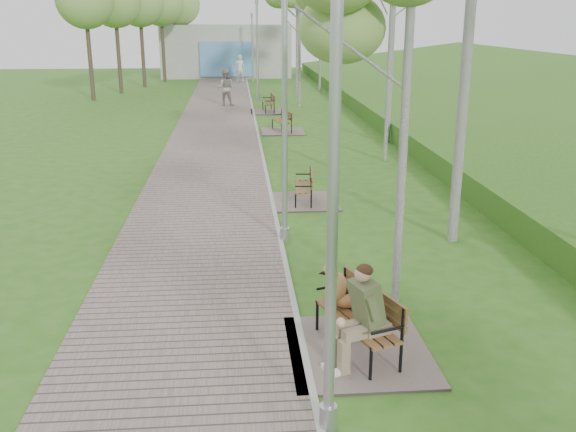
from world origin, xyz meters
The scene contains 13 objects.
walkway centered at (-1.75, 21.50, 0.02)m, with size 3.50×67.00×0.04m, color #6B5D57.
kerb centered at (0.00, 21.50, 0.03)m, with size 0.10×67.00×0.05m, color #999993.
building_north centered at (-1.50, 50.97, 1.99)m, with size 10.00×5.20×4.00m.
bench_main centered at (0.69, 6.11, 0.49)m, with size 1.99×2.21×1.73m.
bench_second centered at (0.80, 13.93, 0.19)m, with size 1.66×1.85×1.02m.
bench_third centered at (1.01, 24.54, 0.20)m, with size 1.76×1.96×1.08m.
bench_far centered at (0.76, 30.32, 0.21)m, with size 1.83×2.03×1.12m.
lamp_post_near centered at (0.10, 4.42, 2.51)m, with size 0.21×0.21×5.38m.
lamp_post_second centered at (0.10, 10.97, 2.44)m, with size 0.20×0.20×5.22m.
lamp_post_third centered at (0.42, 35.43, 2.58)m, with size 0.21×0.21×5.53m.
lamp_post_far centered at (0.45, 46.40, 2.25)m, with size 0.19×0.19×4.82m.
pedestrian_near centered at (-0.49, 46.34, 0.96)m, with size 0.70×0.46×1.92m, color white.
pedestrian_far centered at (-1.40, 32.87, 0.96)m, with size 0.94×0.73×1.92m, color gray.
Camera 1 is at (-0.89, -1.91, 4.59)m, focal length 40.00 mm.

